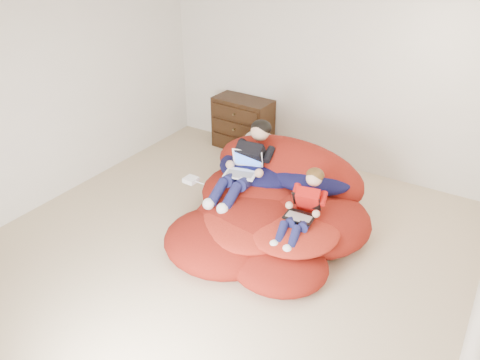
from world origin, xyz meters
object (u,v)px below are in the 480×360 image
(dresser, at_px, (243,124))
(older_boy, at_px, (247,160))
(laptop_black, at_px, (302,210))
(younger_boy, at_px, (304,204))
(laptop_white, at_px, (244,167))
(beanbag_pile, at_px, (273,205))

(dresser, height_order, older_boy, older_boy)
(dresser, bearing_deg, laptop_black, -45.14)
(younger_boy, relative_size, laptop_white, 2.12)
(dresser, height_order, laptop_white, laptop_white)
(older_boy, xyz_separation_m, younger_boy, (0.93, -0.39, -0.10))
(dresser, bearing_deg, younger_boy, -44.54)
(beanbag_pile, relative_size, younger_boy, 2.68)
(older_boy, height_order, laptop_black, older_boy)
(beanbag_pile, height_order, laptop_white, beanbag_pile)
(beanbag_pile, height_order, older_boy, older_boy)
(older_boy, bearing_deg, laptop_white, -90.00)
(laptop_white, bearing_deg, laptop_black, -19.96)
(beanbag_pile, relative_size, laptop_black, 7.10)
(older_boy, bearing_deg, beanbag_pile, -14.54)
(beanbag_pile, bearing_deg, laptop_white, 176.74)
(beanbag_pile, xyz_separation_m, laptop_white, (-0.43, 0.02, 0.37))
(laptop_white, xyz_separation_m, laptop_black, (0.93, -0.34, -0.10))
(laptop_black, bearing_deg, dresser, 134.86)
(younger_boy, height_order, laptop_black, younger_boy)
(dresser, xyz_separation_m, older_boy, (1.00, -1.51, 0.29))
(younger_boy, bearing_deg, dresser, 135.46)
(dresser, relative_size, laptop_black, 2.74)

